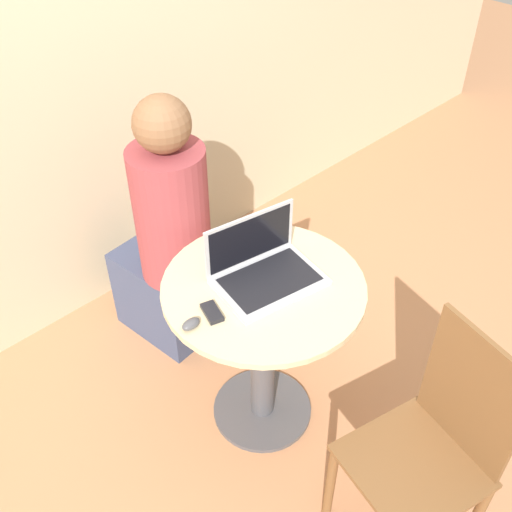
{
  "coord_description": "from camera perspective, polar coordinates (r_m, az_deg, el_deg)",
  "views": [
    {
      "loc": [
        -1.13,
        -1.13,
        2.23
      ],
      "look_at": [
        0.01,
        0.05,
        0.86
      ],
      "focal_mm": 42.0,
      "sensor_mm": 36.0,
      "label": 1
    }
  ],
  "objects": [
    {
      "name": "laptop",
      "position": [
        2.17,
        0.75,
        -1.22
      ],
      "size": [
        0.42,
        0.33,
        0.23
      ],
      "color": "#B7B7BC",
      "rests_on": "round_table"
    },
    {
      "name": "person_seated",
      "position": [
        2.7,
        -8.37,
        0.98
      ],
      "size": [
        0.35,
        0.51,
        1.28
      ],
      "color": "#3D4766",
      "rests_on": "ground_plane"
    },
    {
      "name": "ground_plane",
      "position": [
        2.74,
        0.6,
        -14.45
      ],
      "size": [
        12.0,
        12.0,
        0.0
      ],
      "primitive_type": "plane",
      "color": "tan"
    },
    {
      "name": "back_wall",
      "position": [
        2.7,
        -17.45,
        18.18
      ],
      "size": [
        7.0,
        0.05,
        2.6
      ],
      "color": "beige",
      "rests_on": "ground_plane"
    },
    {
      "name": "chair_empty",
      "position": [
        2.15,
        16.34,
        -17.27
      ],
      "size": [
        0.48,
        0.48,
        0.94
      ],
      "color": "brown",
      "rests_on": "ground_plane"
    },
    {
      "name": "computer_mouse",
      "position": [
        2.02,
        -6.22,
        -6.45
      ],
      "size": [
        0.07,
        0.04,
        0.03
      ],
      "color": "#4C4C51",
      "rests_on": "round_table"
    },
    {
      "name": "cell_phone",
      "position": [
        2.06,
        -4.22,
        -5.37
      ],
      "size": [
        0.08,
        0.11,
        0.02
      ],
      "color": "black",
      "rests_on": "round_table"
    },
    {
      "name": "round_table",
      "position": [
        2.33,
        0.69,
        -6.86
      ],
      "size": [
        0.75,
        0.75,
        0.76
      ],
      "color": "#4C4C51",
      "rests_on": "ground_plane"
    }
  ]
}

